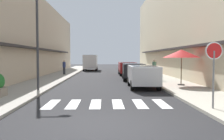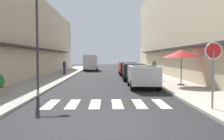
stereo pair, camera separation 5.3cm
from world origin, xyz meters
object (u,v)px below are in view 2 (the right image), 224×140
at_px(parked_car_mid, 133,70).
at_px(round_street_sign, 213,58).
at_px(parked_car_near, 143,74).
at_px(pedestrian_walking_near, 154,69).
at_px(parked_car_far, 127,67).
at_px(cafe_umbrella, 181,54).
at_px(street_lamp, 40,30).
at_px(pedestrian_walking_far, 64,67).
at_px(delivery_van, 91,61).

relative_size(parked_car_mid, round_street_sign, 1.84).
relative_size(parked_car_near, pedestrian_walking_near, 2.33).
bearing_deg(parked_car_near, pedestrian_walking_near, 70.81).
bearing_deg(round_street_sign, parked_car_mid, 96.76).
xyz_separation_m(parked_car_far, cafe_umbrella, (2.72, -11.07, 1.33)).
distance_m(parked_car_far, round_street_sign, 18.90).
distance_m(street_lamp, pedestrian_walking_far, 13.43).
xyz_separation_m(parked_car_near, street_lamp, (-6.21, -1.54, 2.65)).
xyz_separation_m(delivery_van, pedestrian_walking_far, (-2.35, -10.37, -0.45)).
xyz_separation_m(parked_car_mid, delivery_van, (-4.67, 16.17, 0.48)).
height_order(parked_car_near, pedestrian_walking_far, pedestrian_walking_far).
bearing_deg(parked_car_far, street_lamp, -115.06).
bearing_deg(parked_car_far, parked_car_mid, -90.00).
relative_size(delivery_van, street_lamp, 0.95).
relative_size(round_street_sign, pedestrian_walking_near, 1.41).
xyz_separation_m(cafe_umbrella, pedestrian_walking_near, (-0.98, 4.34, -1.21)).
xyz_separation_m(parked_car_mid, pedestrian_walking_far, (-7.01, 5.80, 0.03)).
bearing_deg(street_lamp, cafe_umbrella, 13.87).
xyz_separation_m(parked_car_mid, pedestrian_walking_near, (1.74, -0.80, 0.12)).
height_order(delivery_van, street_lamp, street_lamp).
height_order(parked_car_far, cafe_umbrella, cafe_umbrella).
bearing_deg(street_lamp, parked_car_far, 64.94).
xyz_separation_m(parked_car_far, street_lamp, (-6.21, -13.28, 2.65)).
bearing_deg(pedestrian_walking_far, parked_car_near, -20.72).
bearing_deg(parked_car_near, round_street_sign, -77.82).
distance_m(parked_car_near, delivery_van, 22.47).
bearing_deg(parked_car_mid, pedestrian_walking_near, -24.70).
distance_m(parked_car_mid, street_lamp, 9.98).
relative_size(cafe_umbrella, pedestrian_walking_near, 1.45).
relative_size(parked_car_near, parked_car_mid, 0.90).
xyz_separation_m(parked_car_far, pedestrian_walking_near, (1.74, -6.73, 0.12)).
distance_m(pedestrian_walking_near, pedestrian_walking_far, 10.96).
bearing_deg(cafe_umbrella, pedestrian_walking_near, 102.74).
bearing_deg(delivery_van, pedestrian_walking_far, -102.75).
bearing_deg(cafe_umbrella, round_street_sign, -98.79).
bearing_deg(round_street_sign, parked_car_far, 94.64).
xyz_separation_m(parked_car_mid, parked_car_far, (-0.00, 5.93, -0.00)).
bearing_deg(delivery_van, parked_car_near, -78.01).
bearing_deg(pedestrian_walking_near, cafe_umbrella, -120.00).
height_order(parked_car_near, street_lamp, street_lamp).
height_order(parked_car_far, street_lamp, street_lamp).
height_order(parked_car_near, delivery_van, delivery_van).
bearing_deg(street_lamp, delivery_van, 86.25).
distance_m(street_lamp, cafe_umbrella, 9.29).
xyz_separation_m(street_lamp, pedestrian_walking_near, (7.95, 6.54, -2.53)).
relative_size(delivery_van, pedestrian_walking_far, 3.39).
bearing_deg(round_street_sign, pedestrian_walking_near, 88.98).
xyz_separation_m(parked_car_near, parked_car_mid, (0.00, 5.80, 0.00)).
bearing_deg(delivery_van, pedestrian_walking_near, -69.32).
relative_size(parked_car_mid, street_lamp, 0.79).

